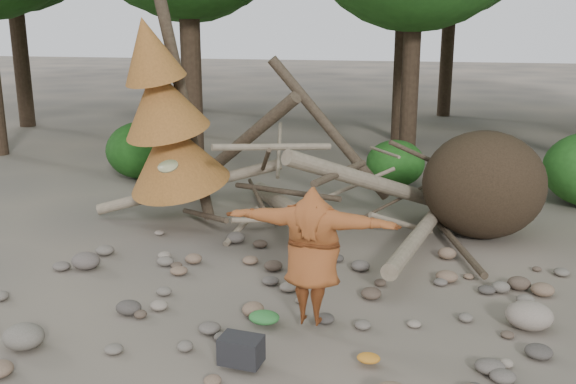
# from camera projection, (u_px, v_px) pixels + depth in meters

# --- Properties ---
(ground) EXTENTS (120.00, 120.00, 0.00)m
(ground) POSITION_uv_depth(u_px,v_px,m) (292.00, 325.00, 8.40)
(ground) COLOR #514C44
(ground) RESTS_ON ground
(deadfall_pile) EXTENTS (8.55, 5.24, 3.30)m
(deadfall_pile) POSITION_uv_depth(u_px,v_px,m) (451.00, 186.00, 11.71)
(deadfall_pile) COLOR #332619
(deadfall_pile) RESTS_ON ground
(dead_conifer) EXTENTS (2.06, 2.16, 4.35)m
(dead_conifer) POSITION_uv_depth(u_px,v_px,m) (166.00, 120.00, 11.71)
(dead_conifer) COLOR #4C3F30
(dead_conifer) RESTS_ON ground
(bush_left) EXTENTS (1.80, 1.80, 1.44)m
(bush_left) POSITION_uv_depth(u_px,v_px,m) (142.00, 150.00, 16.19)
(bush_left) COLOR #194913
(bush_left) RESTS_ON ground
(bush_mid) EXTENTS (1.40, 1.40, 1.12)m
(bush_mid) POSITION_uv_depth(u_px,v_px,m) (395.00, 163.00, 15.43)
(bush_mid) COLOR #225D1B
(bush_mid) RESTS_ON ground
(frisbee_thrower) EXTENTS (2.97, 1.00, 2.16)m
(frisbee_thrower) POSITION_uv_depth(u_px,v_px,m) (312.00, 256.00, 8.11)
(frisbee_thrower) COLOR brown
(frisbee_thrower) RESTS_ON ground
(backpack) EXTENTS (0.51, 0.37, 0.32)m
(backpack) POSITION_uv_depth(u_px,v_px,m) (241.00, 355.00, 7.34)
(backpack) COLOR black
(backpack) RESTS_ON ground
(cloth_green) EXTENTS (0.41, 0.34, 0.15)m
(cloth_green) POSITION_uv_depth(u_px,v_px,m) (264.00, 321.00, 8.36)
(cloth_green) COLOR #2D7132
(cloth_green) RESTS_ON ground
(cloth_orange) EXTENTS (0.27, 0.22, 0.10)m
(cloth_orange) POSITION_uv_depth(u_px,v_px,m) (368.00, 362.00, 7.40)
(cloth_orange) COLOR #BD7520
(cloth_orange) RESTS_ON ground
(boulder_front_left) EXTENTS (0.51, 0.46, 0.30)m
(boulder_front_left) POSITION_uv_depth(u_px,v_px,m) (24.00, 336.00, 7.78)
(boulder_front_left) COLOR #6C655A
(boulder_front_left) RESTS_ON ground
(boulder_mid_right) EXTENTS (0.60, 0.54, 0.36)m
(boulder_mid_right) POSITION_uv_depth(u_px,v_px,m) (529.00, 315.00, 8.28)
(boulder_mid_right) COLOR gray
(boulder_mid_right) RESTS_ON ground
(boulder_mid_left) EXTENTS (0.46, 0.41, 0.28)m
(boulder_mid_left) POSITION_uv_depth(u_px,v_px,m) (86.00, 261.00, 10.29)
(boulder_mid_left) COLOR #5C544E
(boulder_mid_left) RESTS_ON ground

